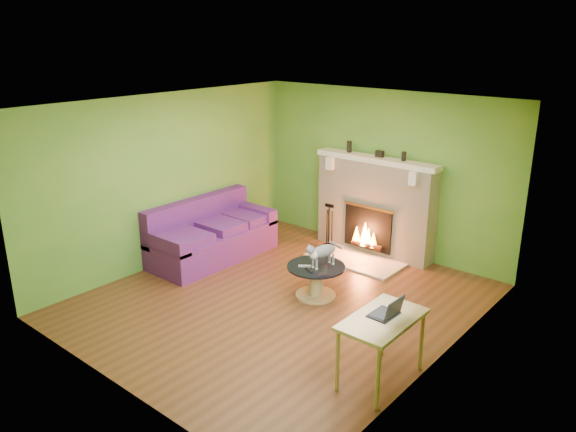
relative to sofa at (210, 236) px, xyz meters
name	(u,v)px	position (x,y,z in m)	size (l,w,h in m)	color
floor	(281,301)	(1.86, -0.45, -0.36)	(5.00, 5.00, 0.00)	#562F18
ceiling	(280,105)	(1.86, -0.45, 2.24)	(5.00, 5.00, 0.00)	white
wall_back	(382,172)	(1.86, 2.05, 0.94)	(5.00, 5.00, 0.00)	#478B2D
wall_front	(108,270)	(1.86, -2.95, 0.94)	(5.00, 5.00, 0.00)	#478B2D
wall_left	(168,180)	(-0.39, -0.45, 0.94)	(5.00, 5.00, 0.00)	#478B2D
wall_right	(446,251)	(4.11, -0.45, 0.94)	(5.00, 5.00, 0.00)	#478B2D
window_frame	(404,254)	(4.10, -1.35, 1.19)	(1.20, 1.20, 0.00)	silver
window_pane	(403,254)	(4.09, -1.35, 1.19)	(1.06, 1.06, 0.00)	white
fireplace	(375,206)	(1.86, 1.86, 0.41)	(2.10, 0.46, 1.58)	beige
hearth	(355,260)	(1.86, 1.35, -0.34)	(1.50, 0.75, 0.03)	beige
mantel	(376,160)	(1.86, 1.84, 1.18)	(2.10, 0.28, 0.08)	silver
sofa	(210,236)	(0.00, 0.00, 0.00)	(0.93, 2.06, 0.93)	#501C6A
coffee_table	(316,279)	(2.13, -0.04, -0.10)	(0.79, 0.79, 0.45)	tan
desk	(382,325)	(3.81, -1.15, 0.27)	(0.56, 0.97, 0.72)	tan
cat	(323,254)	(2.21, 0.01, 0.27)	(0.21, 0.58, 0.36)	#5D5D61
remote_silver	(305,266)	(2.03, -0.16, 0.10)	(0.17, 0.04, 0.02)	gray
remote_black	(309,270)	(2.15, -0.22, 0.10)	(0.16, 0.04, 0.02)	black
laptop	(384,305)	(3.79, -1.10, 0.47)	(0.27, 0.31, 0.23)	black
fire_tools	(329,226)	(1.23, 1.50, 0.04)	(0.20, 0.20, 0.74)	black
mantel_vase_left	(349,147)	(1.32, 1.87, 1.31)	(0.08, 0.08, 0.18)	black
mantel_vase_right	(404,156)	(2.31, 1.87, 1.29)	(0.07, 0.07, 0.14)	black
mantel_box	(380,154)	(1.89, 1.87, 1.27)	(0.12, 0.08, 0.10)	black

